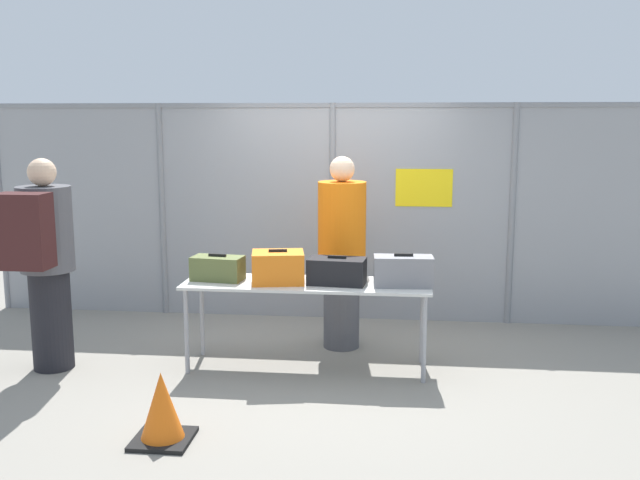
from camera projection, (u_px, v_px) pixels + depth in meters
name	position (u px, v px, depth m)	size (l,w,h in m)	color
ground_plane	(317.00, 361.00, 6.50)	(120.00, 120.00, 0.00)	gray
fence_section	(333.00, 208.00, 7.72)	(7.68, 0.07, 2.35)	gray
inspection_table	(307.00, 289.00, 6.20)	(2.15, 0.62, 0.77)	silver
suitcase_olive	(218.00, 268.00, 6.28)	(0.47, 0.29, 0.24)	#566033
suitcase_orange	(278.00, 267.00, 6.18)	(0.50, 0.43, 0.29)	orange
suitcase_black	(337.00, 271.00, 6.13)	(0.51, 0.31, 0.25)	black
suitcase_grey	(403.00, 271.00, 6.05)	(0.51, 0.27, 0.28)	slate
traveler_hooded	(43.00, 256.00, 6.09)	(0.46, 0.71, 1.85)	black
security_worker_near	(342.00, 250.00, 6.75)	(0.45, 0.45, 1.84)	#4C4C51
utility_trailer	(484.00, 254.00, 9.49)	(3.98, 2.04, 0.67)	white
traffic_cone	(162.00, 410.00, 4.85)	(0.39, 0.39, 0.49)	black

